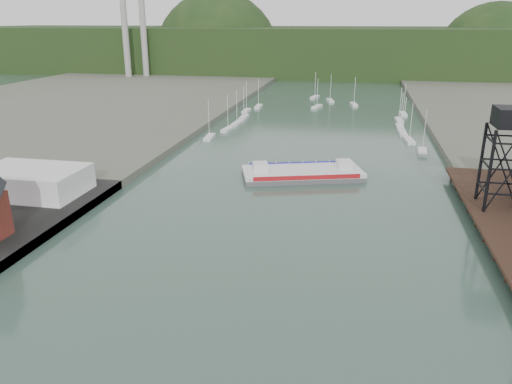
% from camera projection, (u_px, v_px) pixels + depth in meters
% --- Properties ---
extents(white_shed, '(18.00, 12.00, 4.50)m').
position_uv_depth(white_shed, '(31.00, 181.00, 87.74)').
color(white_shed, silver).
rests_on(white_shed, west_quay).
extents(marina_sailboats, '(57.71, 92.65, 0.90)m').
position_uv_depth(marina_sailboats, '(321.00, 118.00, 162.46)').
color(marina_sailboats, silver).
rests_on(marina_sailboats, ground).
extents(smokestacks, '(11.20, 8.20, 60.00)m').
position_uv_depth(smokestacks, '(134.00, 21.00, 259.75)').
color(smokestacks, gray).
rests_on(smokestacks, ground).
extents(distant_hills, '(500.00, 120.00, 80.00)m').
position_uv_depth(distant_hills, '(336.00, 54.00, 310.68)').
color(distant_hills, black).
rests_on(distant_hills, ground).
extents(chain_ferry, '(25.95, 16.51, 3.48)m').
position_uv_depth(chain_ferry, '(302.00, 173.00, 102.11)').
color(chain_ferry, '#525255').
rests_on(chain_ferry, ground).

